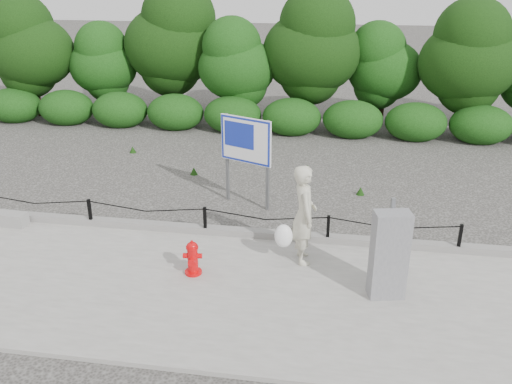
{
  "coord_description": "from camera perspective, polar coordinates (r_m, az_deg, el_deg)",
  "views": [
    {
      "loc": [
        2.62,
        -9.68,
        5.2
      ],
      "look_at": [
        1.02,
        0.2,
        1.0
      ],
      "focal_mm": 38.0,
      "sensor_mm": 36.0,
      "label": 1
    }
  ],
  "objects": [
    {
      "name": "sidewalk",
      "position": [
        9.62,
        -8.26,
        -9.95
      ],
      "size": [
        14.0,
        4.0,
        0.08
      ],
      "primitive_type": "cube",
      "color": "gray",
      "rests_on": "ground"
    },
    {
      "name": "utility_cabinet",
      "position": [
        9.13,
        13.83,
        -6.45
      ],
      "size": [
        0.64,
        0.47,
        1.68
      ],
      "rotation": [
        0.0,
        0.0,
        0.21
      ],
      "color": "gray",
      "rests_on": "sidewalk"
    },
    {
      "name": "treeline",
      "position": [
        18.95,
        2.89,
        14.63
      ],
      "size": [
        20.53,
        3.65,
        4.65
      ],
      "color": "black",
      "rests_on": "ground"
    },
    {
      "name": "pedestrian",
      "position": [
        9.88,
        4.94,
        -2.51
      ],
      "size": [
        0.82,
        0.77,
        1.88
      ],
      "rotation": [
        0.0,
        0.0,
        1.8
      ],
      "color": "beige",
      "rests_on": "sidewalk"
    },
    {
      "name": "curb",
      "position": [
        11.27,
        -5.28,
        -3.96
      ],
      "size": [
        14.0,
        0.22,
        0.14
      ],
      "primitive_type": "cube",
      "color": "slate",
      "rests_on": "sidewalk"
    },
    {
      "name": "advertising_sign",
      "position": [
        12.21,
        -1.09,
        5.05
      ],
      "size": [
        1.23,
        0.58,
        2.11
      ],
      "rotation": [
        0.0,
        0.0,
        -0.41
      ],
      "color": "slate",
      "rests_on": "ground"
    },
    {
      "name": "concrete_block",
      "position": [
        12.7,
        -24.74,
        -2.55
      ],
      "size": [
        0.89,
        0.35,
        0.28
      ],
      "primitive_type": "cube",
      "rotation": [
        0.0,
        0.0,
        -0.06
      ],
      "color": "gray",
      "rests_on": "sidewalk"
    },
    {
      "name": "ground",
      "position": [
        11.3,
        -5.32,
        -4.75
      ],
      "size": [
        90.0,
        90.0,
        0.0
      ],
      "primitive_type": "plane",
      "color": "#2D2B28",
      "rests_on": "ground"
    },
    {
      "name": "chain_barrier",
      "position": [
        11.09,
        -5.4,
        -2.66
      ],
      "size": [
        10.06,
        0.06,
        0.6
      ],
      "color": "black",
      "rests_on": "sidewalk"
    },
    {
      "name": "fire_hydrant",
      "position": [
        9.75,
        -6.69,
        -6.93
      ],
      "size": [
        0.35,
        0.37,
        0.66
      ],
      "rotation": [
        0.0,
        0.0,
        0.13
      ],
      "color": "red",
      "rests_on": "sidewalk"
    }
  ]
}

